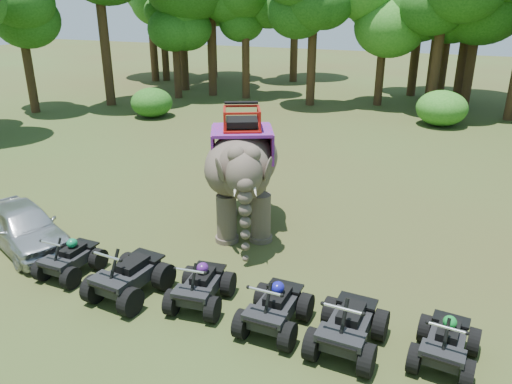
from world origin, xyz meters
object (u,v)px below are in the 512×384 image
at_px(elephant, 242,169).
at_px(atv_3, 275,302).
at_px(atv_2, 201,281).
at_px(atv_1, 128,269).
at_px(parked_car, 24,226).
at_px(atv_5, 447,337).
at_px(atv_4, 349,320).
at_px(atv_0, 69,254).

bearing_deg(elephant, atv_3, -83.97).
xyz_separation_m(atv_2, atv_3, (1.87, -0.21, 0.03)).
bearing_deg(atv_1, parked_car, 173.17).
xyz_separation_m(elephant, parked_car, (-5.19, -3.46, -1.24)).
distance_m(elephant, parked_car, 6.36).
distance_m(elephant, atv_5, 7.43).
xyz_separation_m(parked_car, atv_4, (9.35, -1.00, 0.03)).
xyz_separation_m(parked_car, atv_5, (11.19, -0.74, -0.05)).
distance_m(atv_1, atv_5, 7.05).
bearing_deg(atv_0, atv_2, 2.88).
height_order(elephant, atv_4, elephant).
xyz_separation_m(atv_0, atv_1, (1.95, -0.25, 0.11)).
bearing_deg(atv_3, elephant, 123.10).
bearing_deg(atv_4, atv_2, 178.85).
height_order(elephant, atv_2, elephant).
bearing_deg(parked_car, elephant, -31.17).
distance_m(elephant, atv_0, 5.31).
bearing_deg(atv_5, atv_2, -173.92).
bearing_deg(atv_4, parked_car, 177.72).
distance_m(atv_2, atv_4, 3.47).
bearing_deg(atv_5, parked_car, -177.29).
height_order(atv_2, atv_4, atv_4).
distance_m(atv_1, atv_3, 3.61).
bearing_deg(atv_5, atv_0, -173.57).
bearing_deg(atv_1, elephant, 83.25).
xyz_separation_m(atv_0, atv_5, (8.99, -0.01, 0.01)).
relative_size(elephant, atv_0, 2.87).
bearing_deg(atv_1, atv_0, 179.12).
bearing_deg(parked_car, atv_0, -83.16).
relative_size(atv_0, atv_1, 0.84).
height_order(parked_car, atv_5, parked_car).
bearing_deg(elephant, atv_1, -127.70).
distance_m(atv_0, atv_1, 1.97).
xyz_separation_m(elephant, atv_4, (4.16, -4.46, -1.20)).
relative_size(atv_0, atv_2, 0.95).
relative_size(parked_car, atv_5, 2.36).
distance_m(atv_1, atv_4, 5.20).
height_order(atv_0, atv_2, atv_2).
bearing_deg(atv_5, atv_3, -170.66).
bearing_deg(atv_1, atv_5, 8.47).
bearing_deg(elephant, atv_5, -59.43).
bearing_deg(atv_4, elephant, 136.84).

